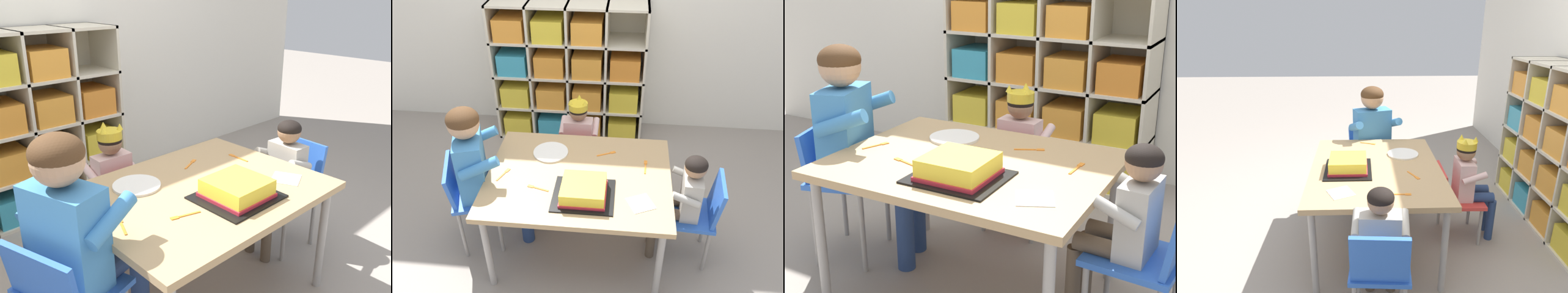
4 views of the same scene
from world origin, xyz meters
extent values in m
plane|color=gray|center=(0.00, 0.00, 0.00)|extent=(16.00, 16.00, 0.00)
cube|color=beige|center=(-0.91, 1.45, 0.63)|extent=(0.02, 0.40, 1.26)
cube|color=beige|center=(-0.58, 1.45, 0.63)|extent=(0.02, 0.40, 1.26)
cube|color=beige|center=(-0.25, 1.45, 0.63)|extent=(0.02, 0.40, 1.26)
cube|color=beige|center=(-0.25, 1.45, 0.01)|extent=(1.33, 0.40, 0.02)
cube|color=beige|center=(-0.25, 1.45, 0.32)|extent=(1.33, 0.40, 0.02)
cube|color=beige|center=(-0.25, 1.45, 0.63)|extent=(1.33, 0.40, 0.02)
cube|color=yellow|center=(-0.74, 1.43, 0.11)|extent=(0.25, 0.32, 0.19)
cube|color=teal|center=(-0.41, 1.43, 0.11)|extent=(0.25, 0.32, 0.19)
cube|color=orange|center=(-0.09, 1.43, 0.11)|extent=(0.25, 0.32, 0.19)
cube|color=yellow|center=(-0.74, 1.43, 0.42)|extent=(0.25, 0.32, 0.19)
cube|color=orange|center=(-0.41, 1.43, 0.42)|extent=(0.25, 0.32, 0.19)
cube|color=orange|center=(-0.09, 1.43, 0.42)|extent=(0.25, 0.32, 0.19)
cube|color=teal|center=(-0.74, 1.43, 0.73)|extent=(0.25, 0.32, 0.19)
cube|color=orange|center=(-0.41, 1.43, 0.73)|extent=(0.25, 0.32, 0.19)
cube|color=orange|center=(-0.74, 1.43, 1.04)|extent=(0.25, 0.32, 0.19)
cube|color=yellow|center=(-0.41, 1.43, 1.04)|extent=(0.25, 0.32, 0.19)
cube|color=tan|center=(0.00, 0.00, 0.60)|extent=(1.13, 0.88, 0.03)
cylinder|color=#9E9993|center=(-0.50, -0.38, 0.29)|extent=(0.04, 0.04, 0.58)
cylinder|color=#9E9993|center=(0.50, -0.38, 0.29)|extent=(0.04, 0.04, 0.58)
cylinder|color=#9E9993|center=(-0.50, 0.38, 0.29)|extent=(0.04, 0.04, 0.58)
cylinder|color=#9E9993|center=(0.50, 0.38, 0.29)|extent=(0.04, 0.04, 0.58)
cube|color=red|center=(-0.08, 0.64, 0.31)|extent=(0.35, 0.31, 0.03)
cube|color=red|center=(-0.08, 0.50, 0.44)|extent=(0.32, 0.06, 0.23)
cylinder|color=gray|center=(0.07, 0.75, 0.15)|extent=(0.02, 0.02, 0.30)
cylinder|color=gray|center=(-0.22, 0.76, 0.15)|extent=(0.02, 0.02, 0.30)
cylinder|color=gray|center=(0.06, 0.51, 0.15)|extent=(0.02, 0.02, 0.30)
cylinder|color=gray|center=(-0.22, 0.52, 0.15)|extent=(0.02, 0.02, 0.30)
cube|color=beige|center=(-0.08, 0.65, 0.47)|extent=(0.21, 0.12, 0.29)
sphere|color=#997051|center=(-0.08, 0.65, 0.69)|extent=(0.13, 0.13, 0.13)
ellipsoid|color=black|center=(-0.08, 0.65, 0.71)|extent=(0.14, 0.14, 0.10)
cylinder|color=yellow|center=(-0.08, 0.65, 0.74)|extent=(0.14, 0.14, 0.05)
cone|color=yellow|center=(-0.08, 0.70, 0.78)|extent=(0.04, 0.04, 0.04)
cone|color=yellow|center=(-0.03, 0.62, 0.78)|extent=(0.04, 0.04, 0.04)
cone|color=yellow|center=(-0.13, 0.62, 0.78)|extent=(0.04, 0.04, 0.04)
cylinder|color=navy|center=(-0.01, 0.75, 0.35)|extent=(0.07, 0.21, 0.07)
cylinder|color=navy|center=(-0.14, 0.75, 0.35)|extent=(0.07, 0.21, 0.07)
cylinder|color=navy|center=(-0.01, 0.85, 0.16)|extent=(0.06, 0.06, 0.32)
cylinder|color=navy|center=(-0.14, 0.86, 0.16)|extent=(0.06, 0.06, 0.32)
cylinder|color=beige|center=(0.05, 0.69, 0.53)|extent=(0.05, 0.17, 0.10)
cylinder|color=beige|center=(-0.20, 0.69, 0.53)|extent=(0.05, 0.17, 0.10)
cube|color=blue|center=(-0.68, 0.00, 0.42)|extent=(0.40, 0.45, 0.03)
cube|color=blue|center=(-0.81, -0.04, 0.54)|extent=(0.16, 0.35, 0.22)
cylinder|color=gray|center=(-0.52, -0.11, 0.20)|extent=(0.02, 0.02, 0.41)
cylinder|color=gray|center=(-0.61, 0.19, 0.20)|extent=(0.02, 0.02, 0.41)
cylinder|color=gray|center=(-0.74, -0.18, 0.20)|extent=(0.02, 0.02, 0.41)
cylinder|color=gray|center=(-0.84, 0.12, 0.20)|extent=(0.02, 0.02, 0.41)
cube|color=#3D7FBC|center=(-0.68, 0.00, 0.64)|extent=(0.24, 0.33, 0.42)
sphere|color=tan|center=(-0.68, 0.00, 0.95)|extent=(0.19, 0.19, 0.19)
ellipsoid|color=#472D19|center=(-0.68, 0.00, 0.98)|extent=(0.19, 0.19, 0.14)
cylinder|color=navy|center=(-0.51, -0.04, 0.46)|extent=(0.32, 0.18, 0.10)
cylinder|color=navy|center=(-0.56, 0.14, 0.46)|extent=(0.32, 0.18, 0.10)
cylinder|color=navy|center=(-0.36, 0.01, 0.21)|extent=(0.08, 0.08, 0.43)
cylinder|color=navy|center=(-0.42, 0.18, 0.21)|extent=(0.08, 0.08, 0.43)
cylinder|color=#3D7FBC|center=(-0.57, -0.14, 0.73)|extent=(0.26, 0.13, 0.14)
cylinder|color=#3D7FBC|center=(-0.67, 0.18, 0.73)|extent=(0.26, 0.13, 0.14)
cube|color=blue|center=(0.69, -0.01, 0.36)|extent=(0.35, 0.33, 0.03)
cube|color=blue|center=(0.85, -0.02, 0.51)|extent=(0.08, 0.29, 0.27)
cylinder|color=gray|center=(0.57, 0.13, 0.18)|extent=(0.02, 0.02, 0.35)
cylinder|color=gray|center=(0.55, -0.12, 0.18)|extent=(0.02, 0.02, 0.35)
cube|color=#B2ADA3|center=(0.69, -0.01, 0.52)|extent=(0.13, 0.22, 0.29)
sphere|color=#997051|center=(0.69, -0.01, 0.73)|extent=(0.13, 0.13, 0.13)
ellipsoid|color=black|center=(0.69, -0.01, 0.75)|extent=(0.14, 0.14, 0.10)
cylinder|color=brown|center=(0.59, 0.06, 0.40)|extent=(0.21, 0.08, 0.07)
cylinder|color=brown|center=(0.58, -0.06, 0.40)|extent=(0.21, 0.08, 0.07)
cylinder|color=brown|center=(0.49, 0.07, 0.19)|extent=(0.06, 0.06, 0.37)
cylinder|color=brown|center=(0.48, -0.05, 0.19)|extent=(0.06, 0.06, 0.37)
cylinder|color=#B2ADA3|center=(0.66, 0.12, 0.58)|extent=(0.18, 0.06, 0.10)
cylinder|color=#B2ADA3|center=(0.64, -0.13, 0.58)|extent=(0.18, 0.06, 0.10)
cube|color=black|center=(0.05, -0.19, 0.62)|extent=(0.36, 0.31, 0.01)
cube|color=yellow|center=(0.05, -0.19, 0.66)|extent=(0.25, 0.24, 0.08)
cube|color=red|center=(0.05, -0.19, 0.63)|extent=(0.26, 0.26, 0.02)
cylinder|color=white|center=(-0.21, 0.21, 0.62)|extent=(0.23, 0.23, 0.01)
cube|color=white|center=(0.38, -0.22, 0.62)|extent=(0.18, 0.18, 0.00)
cube|color=orange|center=(0.14, 0.23, 0.62)|extent=(0.09, 0.05, 0.00)
cube|color=orange|center=(0.20, 0.26, 0.62)|extent=(0.04, 0.03, 0.00)
cube|color=orange|center=(-0.47, -0.06, 0.62)|extent=(0.04, 0.09, 0.00)
cube|color=orange|center=(-0.45, 0.00, 0.62)|extent=(0.03, 0.04, 0.00)
cube|color=orange|center=(0.41, 0.10, 0.62)|extent=(0.02, 0.10, 0.00)
cube|color=orange|center=(0.41, 0.17, 0.62)|extent=(0.02, 0.04, 0.00)
cube|color=orange|center=(-0.21, -0.15, 0.62)|extent=(0.10, 0.04, 0.00)
cube|color=orange|center=(-0.27, -0.14, 0.62)|extent=(0.04, 0.03, 0.00)
camera|label=1|loc=(-1.25, -1.30, 1.50)|focal=38.90mm
camera|label=2|loc=(0.26, -1.98, 2.23)|focal=38.24mm
camera|label=3|loc=(1.06, -1.86, 1.42)|focal=51.18mm
camera|label=4|loc=(2.16, -0.10, 1.56)|focal=31.59mm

